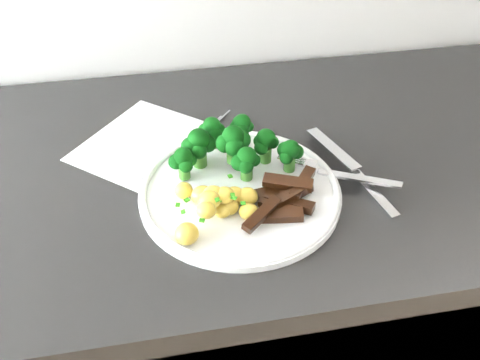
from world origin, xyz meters
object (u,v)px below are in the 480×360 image
(recipe_paper, at_px, (173,154))
(fork, at_px, (341,173))
(counter, at_px, (220,334))
(plate, at_px, (240,191))
(knife, at_px, (361,180))
(potatoes, at_px, (215,202))
(broccoli, at_px, (230,145))
(beef_strips, at_px, (283,199))

(recipe_paper, bearing_deg, fork, -25.71)
(counter, height_order, fork, fork)
(recipe_paper, height_order, plate, plate)
(counter, xyz_separation_m, recipe_paper, (-0.06, 0.04, 0.47))
(fork, bearing_deg, knife, -17.89)
(counter, height_order, potatoes, potatoes)
(fork, bearing_deg, counter, 156.87)
(plate, relative_size, fork, 1.79)
(recipe_paper, distance_m, fork, 0.27)
(recipe_paper, xyz_separation_m, plate, (0.09, -0.12, 0.01))
(broccoli, relative_size, beef_strips, 1.57)
(fork, bearing_deg, plate, -179.68)
(counter, relative_size, recipe_paper, 6.92)
(counter, xyz_separation_m, plate, (0.03, -0.08, 0.48))
(plate, bearing_deg, broccoli, 94.46)
(plate, height_order, fork, fork)
(potatoes, height_order, fork, potatoes)
(plate, bearing_deg, recipe_paper, 126.96)
(plate, relative_size, knife, 1.32)
(beef_strips, bearing_deg, broccoli, 119.93)
(counter, xyz_separation_m, knife, (0.21, -0.09, 0.48))
(knife, bearing_deg, broccoli, 159.85)
(plate, distance_m, beef_strips, 0.07)
(recipe_paper, relative_size, fork, 2.15)
(potatoes, xyz_separation_m, knife, (0.23, 0.03, -0.02))
(plate, xyz_separation_m, potatoes, (-0.04, -0.04, 0.02))
(plate, bearing_deg, knife, -2.67)
(beef_strips, relative_size, fork, 0.78)
(recipe_paper, height_order, broccoli, broccoli)
(knife, bearing_deg, potatoes, -172.73)
(plate, bearing_deg, fork, 0.32)
(counter, relative_size, potatoes, 20.20)
(knife, bearing_deg, recipe_paper, 155.08)
(recipe_paper, xyz_separation_m, broccoli, (0.08, -0.06, 0.05))
(plate, xyz_separation_m, fork, (0.16, 0.00, 0.01))
(potatoes, relative_size, fork, 0.74)
(knife, bearing_deg, plate, 177.33)
(broccoli, distance_m, potatoes, 0.11)
(recipe_paper, xyz_separation_m, beef_strips, (0.14, -0.16, 0.02))
(plate, relative_size, beef_strips, 2.30)
(recipe_paper, height_order, beef_strips, beef_strips)
(recipe_paper, relative_size, beef_strips, 2.77)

